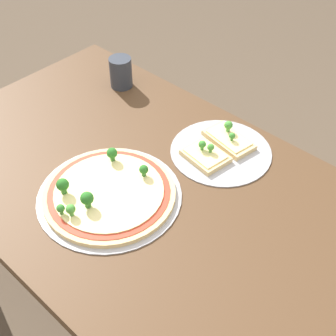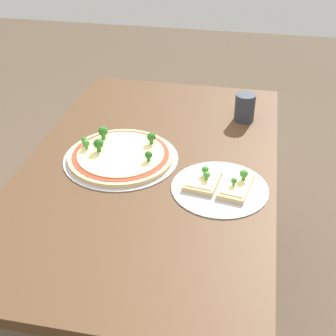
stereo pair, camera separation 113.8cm
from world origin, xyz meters
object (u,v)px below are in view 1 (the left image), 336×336
at_px(dining_table, 142,200).
at_px(drinking_cup, 121,72).
at_px(pizza_tray_whole, 108,193).
at_px(pizza_tray_slice, 219,148).

relative_size(dining_table, drinking_cup, 12.67).
bearing_deg(pizza_tray_whole, pizza_tray_slice, -106.32).
bearing_deg(dining_table, pizza_tray_slice, -109.86).
height_order(dining_table, pizza_tray_slice, pizza_tray_slice).
bearing_deg(drinking_cup, dining_table, 143.11).
distance_m(pizza_tray_whole, drinking_cup, 0.55).
distance_m(dining_table, pizza_tray_whole, 0.15).
height_order(pizza_tray_whole, drinking_cup, drinking_cup).
relative_size(pizza_tray_whole, drinking_cup, 3.63).
height_order(dining_table, drinking_cup, drinking_cup).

